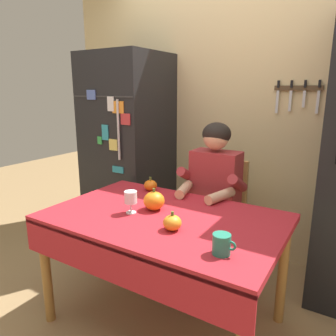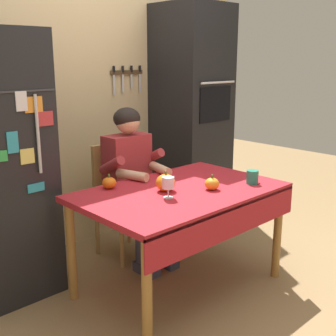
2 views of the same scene
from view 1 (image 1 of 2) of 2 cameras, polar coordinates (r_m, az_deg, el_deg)
ground_plane at (r=2.25m, az=-2.21°, el=-27.00°), size 10.00×10.00×0.00m
back_wall_assembly at (r=2.91m, az=13.65°, el=10.09°), size 3.70×0.13×2.60m
refrigerator at (r=3.09m, az=-7.07°, el=3.11°), size 0.68×0.71×1.80m
dining_table at (r=1.95m, az=-1.11°, el=-10.93°), size 1.40×0.90×0.74m
chair_behind_person at (r=2.63m, az=9.36°, el=-7.74°), size 0.40×0.40×0.93m
seated_person at (r=2.39m, az=7.82°, el=-4.16°), size 0.47×0.55×1.25m
coffee_mug at (r=1.50m, az=9.67°, el=-13.39°), size 0.11×0.08×0.10m
wine_glass at (r=1.94m, az=-6.74°, el=-5.39°), size 0.08×0.08×0.14m
pumpkin_large at (r=1.99m, az=-2.53°, el=-5.93°), size 0.13×0.13×0.14m
pumpkin_medium at (r=1.72m, az=0.78°, el=-9.82°), size 0.10×0.10×0.11m
pumpkin_small at (r=2.37m, az=-3.17°, el=-3.13°), size 0.10×0.10×0.10m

